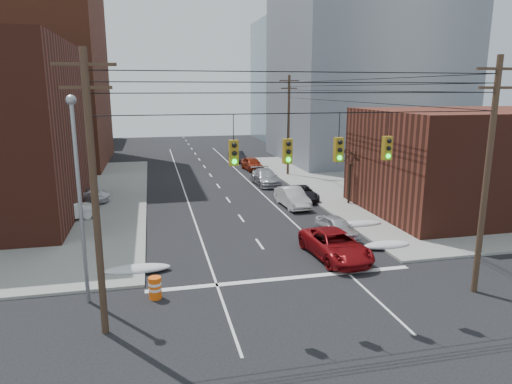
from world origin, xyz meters
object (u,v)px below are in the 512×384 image
parked_car_b (292,197)px  lot_car_a (66,211)px  red_pickup (335,245)px  parked_car_a (337,227)px  parked_car_c (303,193)px  construction_barrel (155,288)px  parked_car_f (237,156)px  parked_car_d (266,177)px  lot_car_b (80,195)px  parked_car_e (252,164)px

parked_car_b → lot_car_a: (-17.43, -0.61, 0.09)m
red_pickup → parked_car_a: bearing=61.3°
parked_car_c → construction_barrel: parked_car_c is taller
red_pickup → parked_car_f: (1.10, 36.31, -0.07)m
parked_car_d → lot_car_b: parked_car_d is taller
parked_car_f → parked_car_c: bearing=-91.8°
construction_barrel → parked_car_d: bearing=64.6°
parked_car_f → parked_car_b: bearing=-95.8°
parked_car_f → red_pickup: bearing=-97.6°
parked_car_a → construction_barrel: parked_car_a is taller
parked_car_b → parked_car_c: size_ratio=1.07×
parked_car_f → lot_car_b: bearing=-136.8°
parked_car_d → construction_barrel: bearing=-116.6°
parked_car_a → construction_barrel: bearing=-158.3°
parked_car_a → parked_car_e: bearing=82.4°
parked_car_b → lot_car_b: 17.88m
parked_car_a → lot_car_a: size_ratio=0.90×
red_pickup → parked_car_f: red_pickup is taller
parked_car_a → parked_car_f: 32.71m
parked_car_a → parked_car_d: 17.24m
parked_car_b → parked_car_d: 9.07m
parked_car_b → parked_car_f: 24.55m
lot_car_b → parked_car_f: bearing=-30.8°
lot_car_a → parked_car_f: bearing=-58.3°
red_pickup → parked_car_b: 11.81m
parked_car_c → construction_barrel: (-12.90, -16.82, -0.08)m
parked_car_d → parked_car_f: parked_car_d is taller
lot_car_b → parked_car_c: bearing=-87.8°
parked_car_f → lot_car_a: (-17.43, -25.16, 0.16)m
parked_car_f → lot_car_b: 26.31m
parked_car_b → lot_car_b: size_ratio=0.96×
red_pickup → lot_car_a: size_ratio=1.27×
parked_car_b → red_pickup: bearing=-98.6°
parked_car_a → parked_car_b: bearing=85.9°
parked_car_c → lot_car_a: size_ratio=1.01×
parked_car_a → lot_car_b: (-17.76, 12.85, 0.17)m
parked_car_f → construction_barrel: 40.92m
parked_car_e → lot_car_b: parked_car_e is taller
parked_car_c → lot_car_a: bearing=-170.0°
parked_car_c → parked_car_f: 22.57m
lot_car_a → lot_car_b: bearing=-25.5°
parked_car_b → construction_barrel: size_ratio=4.55×
parked_car_c → parked_car_e: (-1.10, 15.64, 0.16)m
parked_car_a → parked_car_b: 8.18m
parked_car_a → parked_car_b: size_ratio=0.83×
parked_car_c → construction_barrel: bearing=-125.4°
lot_car_b → lot_car_a: bearing=-171.7°
parked_car_e → parked_car_a: bearing=-95.5°
red_pickup → parked_car_f: 36.32m
parked_car_f → construction_barrel: size_ratio=4.12×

